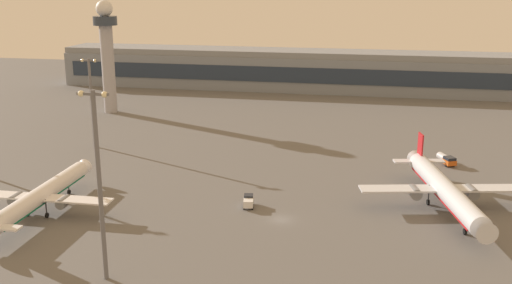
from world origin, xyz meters
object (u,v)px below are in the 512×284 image
Objects in this scene: cargo_loader at (248,201)px; apron_light_central at (91,97)px; airplane_terminal_side at (444,189)px; airplane_near_gate at (41,196)px; control_tower at (107,49)px; apron_light_west at (99,176)px; fuel_truck at (446,159)px.

apron_light_central is (-51.15, 34.88, 12.86)m from cargo_loader.
airplane_terminal_side is 1.75× the size of apron_light_central.
control_tower is at bearing 105.40° from airplane_near_gate.
apron_light_west is at bearing -65.20° from control_tower.
airplane_near_gate is 34.91m from apron_light_west.
airplane_near_gate is 1.55× the size of apron_light_central.
apron_light_west is at bearing -124.50° from cargo_loader.
fuel_truck is 0.27× the size of apron_light_central.
cargo_loader is at bearing -2.44° from airplane_terminal_side.
cargo_loader is at bearing 15.28° from airplane_near_gate.
airplane_terminal_side is 6.47× the size of fuel_truck.
control_tower is 1.01× the size of airplane_near_gate.
fuel_truck is 94.34m from apron_light_central.
airplane_terminal_side is at bearing 37.15° from apron_light_west.
airplane_near_gate reaches higher than cargo_loader.
airplane_terminal_side reaches higher than airplane_near_gate.
airplane_near_gate is 5.73× the size of fuel_truck.
apron_light_central is at bearing 102.95° from airplane_near_gate.
control_tower is at bearing 109.59° from apron_light_central.
apron_light_central is at bearing -29.99° from airplane_terminal_side.
cargo_loader is at bearing -34.29° from apron_light_central.
fuel_truck is (81.35, 49.54, -2.31)m from airplane_near_gate.
apron_light_west is (-15.03, -33.59, 15.45)m from cargo_loader.
airplane_terminal_side is at bearing 12.05° from airplane_near_gate.
fuel_truck is at bearing 1.74° from apron_light_central.
airplane_terminal_side is at bearing 58.48° from fuel_truck.
airplane_terminal_side reaches higher than fuel_truck.
control_tower is 122.10m from apron_light_west.
fuel_truck is at bearing -19.97° from control_tower.
airplane_terminal_side is (77.55, 18.78, 0.51)m from airplane_near_gate.
airplane_near_gate is at bearing -173.55° from cargo_loader.
airplane_near_gate is 95.27m from fuel_truck.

